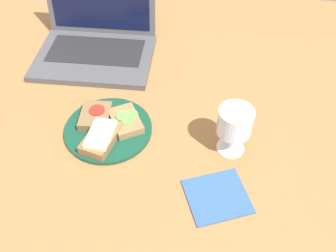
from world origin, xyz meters
TOP-DOWN VIEW (x-y plane):
  - wooden_table at (0.00, 0.00)cm, footprint 140.00×140.00cm
  - plate at (-11.55, -4.61)cm, footprint 22.69×22.69cm
  - sandwich_with_cucumber at (-7.15, -2.66)cm, footprint 10.85×12.16cm
  - sandwich_with_tomato at (-15.38, -1.75)cm, footprint 7.94×9.72cm
  - sandwich_with_cheese at (-12.07, -9.34)cm, footprint 9.55×12.77cm
  - wine_glass at (19.92, -7.19)cm, footprint 8.26×8.26cm
  - laptop at (-22.18, 28.32)cm, footprint 35.83×29.21cm
  - napkin at (16.95, -21.70)cm, footprint 16.96×16.30cm

SIDE VIEW (x-z plane):
  - wooden_table at x=0.00cm, z-range 0.00..3.00cm
  - napkin at x=16.95cm, z-range 3.00..3.40cm
  - plate at x=-11.55cm, z-range 3.00..4.11cm
  - sandwich_with_tomato at x=-15.38cm, z-range 3.94..6.57cm
  - sandwich_with_cucumber at x=-7.15cm, z-range 3.98..6.59cm
  - sandwich_with_cheese at x=-12.07cm, z-range 4.00..7.45cm
  - laptop at x=-22.18cm, z-range -4.01..17.61cm
  - wine_glass at x=19.92cm, z-range 5.52..18.57cm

